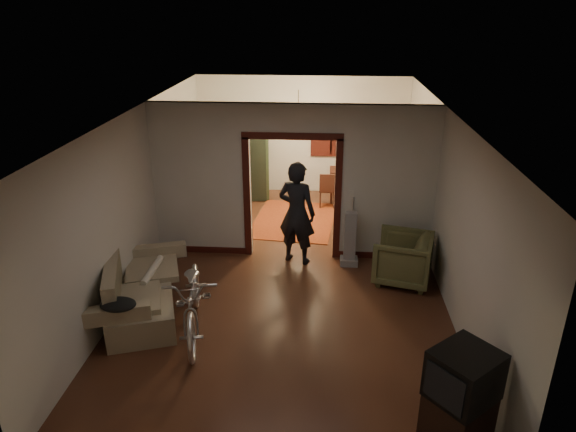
# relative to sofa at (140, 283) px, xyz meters

# --- Properties ---
(floor) EXTENTS (5.00, 8.50, 0.01)m
(floor) POSITION_rel_sofa_xyz_m (2.15, 1.33, -0.47)
(floor) COLOR #371B11
(floor) RESTS_ON ground
(ceiling) EXTENTS (5.00, 8.50, 0.01)m
(ceiling) POSITION_rel_sofa_xyz_m (2.15, 1.33, 2.33)
(ceiling) COLOR white
(ceiling) RESTS_ON floor
(wall_back) EXTENTS (5.00, 0.02, 2.80)m
(wall_back) POSITION_rel_sofa_xyz_m (2.15, 5.58, 0.93)
(wall_back) COLOR beige
(wall_back) RESTS_ON floor
(wall_left) EXTENTS (0.02, 8.50, 2.80)m
(wall_left) POSITION_rel_sofa_xyz_m (-0.35, 1.33, 0.93)
(wall_left) COLOR beige
(wall_left) RESTS_ON floor
(wall_right) EXTENTS (0.02, 8.50, 2.80)m
(wall_right) POSITION_rel_sofa_xyz_m (4.65, 1.33, 0.93)
(wall_right) COLOR beige
(wall_right) RESTS_ON floor
(partition_wall) EXTENTS (5.00, 0.14, 2.80)m
(partition_wall) POSITION_rel_sofa_xyz_m (2.15, 2.08, 0.93)
(partition_wall) COLOR beige
(partition_wall) RESTS_ON floor
(door_casing) EXTENTS (1.74, 0.20, 2.32)m
(door_casing) POSITION_rel_sofa_xyz_m (2.15, 2.08, 0.63)
(door_casing) COLOR #37110C
(door_casing) RESTS_ON floor
(far_window) EXTENTS (0.98, 0.06, 1.28)m
(far_window) POSITION_rel_sofa_xyz_m (2.85, 5.54, 1.08)
(far_window) COLOR black
(far_window) RESTS_ON wall_back
(chandelier) EXTENTS (0.24, 0.24, 0.24)m
(chandelier) POSITION_rel_sofa_xyz_m (2.15, 3.83, 1.88)
(chandelier) COLOR #FFE0A5
(chandelier) RESTS_ON ceiling
(light_switch) EXTENTS (0.08, 0.01, 0.12)m
(light_switch) POSITION_rel_sofa_xyz_m (3.20, 2.00, 0.78)
(light_switch) COLOR silver
(light_switch) RESTS_ON partition_wall
(sofa) EXTENTS (1.52, 2.22, 0.93)m
(sofa) POSITION_rel_sofa_xyz_m (0.00, 0.00, 0.00)
(sofa) COLOR #756B4E
(sofa) RESTS_ON floor
(rolled_paper) EXTENTS (0.11, 0.84, 0.11)m
(rolled_paper) POSITION_rel_sofa_xyz_m (0.10, 0.30, 0.06)
(rolled_paper) COLOR beige
(rolled_paper) RESTS_ON sofa
(jacket) EXTENTS (0.48, 0.36, 0.14)m
(jacket) POSITION_rel_sofa_xyz_m (0.05, -0.91, 0.21)
(jacket) COLOR black
(jacket) RESTS_ON sofa
(bicycle) EXTENTS (1.09, 2.10, 1.05)m
(bicycle) POSITION_rel_sofa_xyz_m (0.94, -0.44, 0.06)
(bicycle) COLOR silver
(bicycle) RESTS_ON floor
(armchair) EXTENTS (1.11, 1.09, 0.83)m
(armchair) POSITION_rel_sofa_xyz_m (4.05, 1.21, -0.05)
(armchair) COLOR brown
(armchair) RESTS_ON floor
(tv_stand) EXTENTS (0.82, 0.81, 0.55)m
(tv_stand) POSITION_rel_sofa_xyz_m (4.20, -2.16, -0.19)
(tv_stand) COLOR black
(tv_stand) RESTS_ON floor
(crt_tv) EXTENTS (0.85, 0.85, 0.55)m
(crt_tv) POSITION_rel_sofa_xyz_m (4.20, -2.16, 0.35)
(crt_tv) COLOR black
(crt_tv) RESTS_ON tv_stand
(vacuum) EXTENTS (0.35, 0.30, 1.02)m
(vacuum) POSITION_rel_sofa_xyz_m (3.19, 1.73, 0.04)
(vacuum) COLOR gray
(vacuum) RESTS_ON floor
(person) EXTENTS (0.79, 0.65, 1.87)m
(person) POSITION_rel_sofa_xyz_m (2.25, 1.81, 0.47)
(person) COLOR black
(person) RESTS_ON floor
(oriental_rug) EXTENTS (1.89, 2.35, 0.02)m
(oriental_rug) POSITION_rel_sofa_xyz_m (2.09, 3.65, -0.46)
(oriental_rug) COLOR maroon
(oriental_rug) RESTS_ON floor
(locker) EXTENTS (0.97, 0.64, 1.82)m
(locker) POSITION_rel_sofa_xyz_m (0.94, 4.98, 0.44)
(locker) COLOR #26331E
(locker) RESTS_ON floor
(globe) EXTENTS (0.28, 0.28, 0.28)m
(globe) POSITION_rel_sofa_xyz_m (0.94, 4.98, 1.47)
(globe) COLOR #1E5972
(globe) RESTS_ON locker
(desk) EXTENTS (1.14, 0.83, 0.76)m
(desk) POSITION_rel_sofa_xyz_m (3.35, 4.93, -0.09)
(desk) COLOR black
(desk) RESTS_ON floor
(desk_chair) EXTENTS (0.41, 0.41, 0.82)m
(desk_chair) POSITION_rel_sofa_xyz_m (2.79, 4.55, -0.06)
(desk_chair) COLOR black
(desk_chair) RESTS_ON floor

